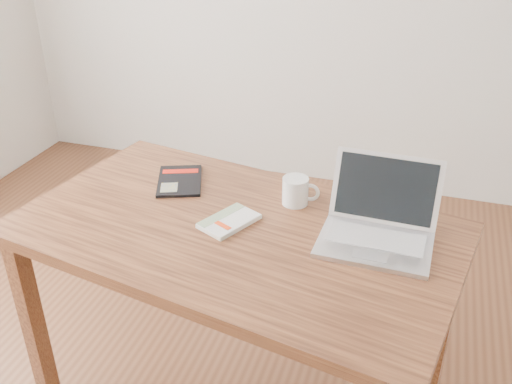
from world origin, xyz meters
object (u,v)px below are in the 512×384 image
(white_guidebook, at_px, (229,221))
(desk, at_px, (236,250))
(black_guidebook, at_px, (180,181))
(laptop, at_px, (379,224))
(coffee_mug, at_px, (296,191))

(white_guidebook, bearing_deg, desk, -1.13)
(desk, xyz_separation_m, black_guidebook, (-0.29, 0.22, 0.10))
(desk, distance_m, white_guidebook, 0.10)
(laptop, distance_m, coffee_mug, 0.31)
(white_guidebook, height_order, coffee_mug, coffee_mug)
(black_guidebook, distance_m, laptop, 0.74)
(laptop, relative_size, coffee_mug, 2.69)
(desk, relative_size, black_guidebook, 5.56)
(coffee_mug, bearing_deg, black_guidebook, 171.54)
(desk, xyz_separation_m, laptop, (0.43, 0.07, 0.14))
(white_guidebook, height_order, laptop, laptop)
(white_guidebook, height_order, black_guidebook, white_guidebook)
(desk, bearing_deg, black_guidebook, 153.32)
(desk, xyz_separation_m, coffee_mug, (0.15, 0.20, 0.14))
(black_guidebook, relative_size, laptop, 0.79)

